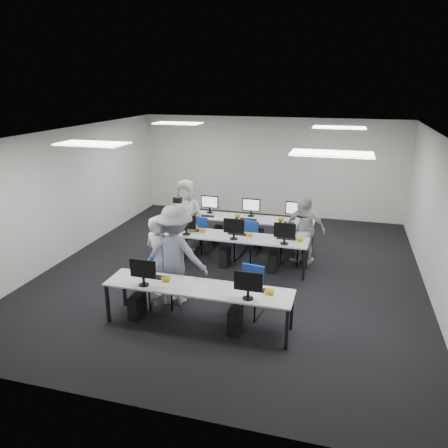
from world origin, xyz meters
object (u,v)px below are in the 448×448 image
(desk_front, at_px, (198,289))
(chair_5, at_px, (203,239))
(chair_1, at_px, (249,300))
(student_0, at_px, (159,259))
(chair_6, at_px, (251,243))
(student_1, at_px, (300,230))
(photographer, at_px, (175,255))
(chair_4, at_px, (291,252))
(chair_0, at_px, (161,292))
(chair_3, at_px, (246,248))
(chair_7, at_px, (292,247))
(desk_mid, at_px, (236,238))
(student_3, at_px, (305,229))
(student_2, at_px, (186,215))
(chair_2, at_px, (195,242))

(desk_front, height_order, chair_5, chair_5)
(chair_1, height_order, student_0, student_0)
(desk_front, relative_size, chair_6, 3.78)
(student_1, xyz_separation_m, photographer, (-2.01, -2.62, 0.19))
(chair_4, distance_m, photographer, 3.13)
(chair_0, relative_size, photographer, 0.47)
(chair_3, xyz_separation_m, chair_4, (1.03, 0.09, -0.01))
(chair_5, distance_m, chair_7, 2.18)
(chair_1, height_order, chair_5, chair_5)
(desk_mid, bearing_deg, chair_5, 143.12)
(chair_0, bearing_deg, student_3, 30.68)
(chair_0, height_order, chair_4, chair_0)
(chair_1, relative_size, chair_4, 1.02)
(chair_3, bearing_deg, desk_front, -82.35)
(chair_0, distance_m, student_0, 0.60)
(chair_4, xyz_separation_m, student_3, (0.27, 0.20, 0.52))
(chair_3, distance_m, student_0, 2.68)
(student_1, bearing_deg, chair_1, 66.34)
(chair_4, bearing_deg, student_1, 53.13)
(student_2, bearing_deg, student_3, -4.99)
(student_0, bearing_deg, desk_front, 168.36)
(chair_0, height_order, student_0, student_0)
(desk_mid, relative_size, student_1, 2.12)
(chair_0, bearing_deg, chair_2, 76.24)
(chair_0, distance_m, chair_6, 3.20)
(chair_0, xyz_separation_m, student_1, (2.23, 2.83, 0.47))
(chair_1, distance_m, chair_7, 2.81)
(chair_7, bearing_deg, chair_5, 166.72)
(chair_3, xyz_separation_m, chair_7, (1.01, 0.34, 0.00))
(chair_2, bearing_deg, chair_5, 31.33)
(student_1, bearing_deg, desk_mid, 16.83)
(chair_3, xyz_separation_m, student_0, (-1.14, -2.36, 0.55))
(student_1, bearing_deg, chair_3, 1.47)
(chair_2, height_order, chair_5, chair_5)
(student_0, height_order, student_2, student_2)
(desk_front, xyz_separation_m, desk_mid, (0.00, 2.60, 0.00))
(student_2, bearing_deg, desk_mid, -31.82)
(chair_6, relative_size, photographer, 0.45)
(chair_2, distance_m, student_3, 2.68)
(chair_7, relative_size, student_3, 0.58)
(chair_2, bearing_deg, chair_7, -10.42)
(chair_7, distance_m, student_1, 0.50)
(desk_front, relative_size, photographer, 1.69)
(chair_0, xyz_separation_m, photographer, (0.22, 0.21, 0.67))
(chair_5, bearing_deg, chair_1, -49.37)
(desk_front, height_order, student_2, student_2)
(student_1, height_order, student_3, student_3)
(chair_5, relative_size, student_1, 0.61)
(desk_mid, distance_m, student_2, 1.63)
(chair_2, relative_size, student_1, 0.55)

